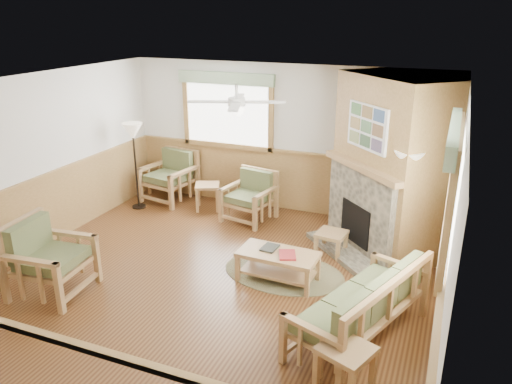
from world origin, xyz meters
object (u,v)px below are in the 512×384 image
at_px(armchair_back_left, 169,176).
at_px(floor_lamp_left, 136,166).
at_px(armchair_back_right, 249,197).
at_px(armchair_left, 50,258).
at_px(end_table_chairs, 208,197).
at_px(floor_lamp_right, 403,213).
at_px(footstool, 331,243).
at_px(sofa, 360,304).
at_px(coffee_table, 278,267).
at_px(end_table_sofa, 345,370).

xyz_separation_m(armchair_back_left, floor_lamp_left, (-0.34, -0.57, 0.33)).
xyz_separation_m(armchair_back_right, armchair_left, (-1.46, -3.25, 0.06)).
bearing_deg(end_table_chairs, floor_lamp_right, -16.67).
bearing_deg(armchair_back_right, footstool, -14.10).
distance_m(armchair_back_left, floor_lamp_left, 0.75).
xyz_separation_m(end_table_chairs, footstool, (2.63, -0.96, -0.06)).
relative_size(armchair_left, end_table_chairs, 2.04).
bearing_deg(armchair_back_right, sofa, -36.77).
distance_m(sofa, floor_lamp_right, 1.87).
distance_m(coffee_table, floor_lamp_right, 1.90).
relative_size(armchair_back_right, footstool, 2.06).
height_order(end_table_chairs, end_table_sofa, end_table_sofa).
bearing_deg(floor_lamp_right, armchair_left, -150.82).
height_order(sofa, end_table_chairs, sofa).
xyz_separation_m(end_table_sofa, floor_lamp_right, (0.17, 2.73, 0.64)).
relative_size(coffee_table, floor_lamp_left, 0.66).
height_order(armchair_left, coffee_table, armchair_left).
bearing_deg(end_table_sofa, armchair_back_left, 137.96).
height_order(floor_lamp_left, floor_lamp_right, floor_lamp_right).
xyz_separation_m(armchair_left, floor_lamp_left, (-0.73, 3.00, 0.32)).
xyz_separation_m(sofa, footstool, (-0.80, 1.93, -0.25)).
height_order(armchair_left, floor_lamp_right, floor_lamp_right).
bearing_deg(sofa, end_table_sofa, 23.33).
bearing_deg(armchair_back_left, floor_lamp_left, -110.46).
distance_m(sofa, armchair_back_right, 3.69).
distance_m(end_table_chairs, end_table_sofa, 5.18).
height_order(armchair_left, end_table_chairs, armchair_left).
distance_m(sofa, coffee_table, 1.57).
relative_size(sofa, floor_lamp_left, 1.16).
xyz_separation_m(sofa, end_table_sofa, (0.05, -0.94, -0.17)).
height_order(armchair_back_left, end_table_sofa, armchair_back_left).
xyz_separation_m(armchair_back_left, armchair_left, (0.39, -3.58, 0.01)).
relative_size(sofa, armchair_back_left, 1.95).
bearing_deg(footstool, armchair_back_right, 155.50).
xyz_separation_m(armchair_left, end_table_sofa, (4.02, -0.40, -0.24)).
height_order(footstool, floor_lamp_left, floor_lamp_left).
height_order(end_table_sofa, footstool, end_table_sofa).
bearing_deg(floor_lamp_left, armchair_back_left, 59.09).
bearing_deg(armchair_back_left, footstool, -6.82).
height_order(armchair_back_right, floor_lamp_left, floor_lamp_left).
bearing_deg(end_table_chairs, floor_lamp_left, -161.20).
height_order(armchair_left, floor_lamp_left, floor_lamp_left).
bearing_deg(armchair_back_right, armchair_left, -103.76).
height_order(armchair_back_right, end_table_chairs, armchair_back_right).
distance_m(footstool, floor_lamp_right, 1.26).
relative_size(footstool, floor_lamp_left, 0.26).
bearing_deg(floor_lamp_left, end_table_chairs, 18.80).
bearing_deg(end_table_sofa, armchair_left, 174.36).
bearing_deg(armchair_back_left, end_table_sofa, -31.59).
relative_size(floor_lamp_left, floor_lamp_right, 0.91).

